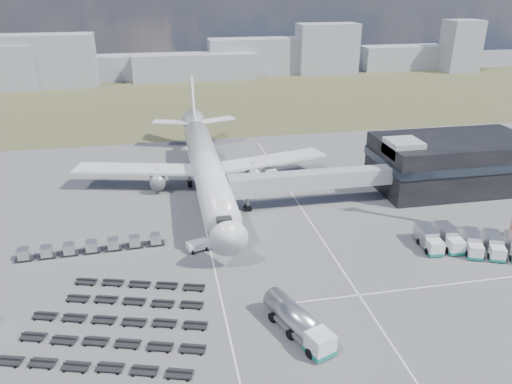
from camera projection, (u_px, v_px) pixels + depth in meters
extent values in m
plane|color=#565659|center=(230.00, 275.00, 70.26)|extent=(420.00, 420.00, 0.00)
cube|color=#454329|center=(183.00, 102.00, 169.48)|extent=(420.00, 90.00, 0.01)
cube|color=silver|center=(212.00, 259.00, 74.42)|extent=(0.25, 110.00, 0.01)
cube|color=silver|center=(327.00, 247.00, 77.61)|extent=(0.25, 110.00, 0.01)
cube|color=silver|center=(422.00, 288.00, 67.47)|extent=(40.00, 0.25, 0.01)
cube|color=black|center=(452.00, 163.00, 98.45)|extent=(30.00, 16.00, 10.00)
cube|color=#262D38|center=(453.00, 157.00, 97.97)|extent=(30.40, 16.40, 1.60)
cube|color=#939399|center=(403.00, 148.00, 92.74)|extent=(6.00, 6.00, 3.00)
cube|color=#939399|center=(312.00, 180.00, 89.95)|extent=(29.80, 3.00, 3.00)
cube|color=#939399|center=(240.00, 186.00, 87.13)|extent=(4.00, 3.60, 3.40)
cylinder|color=slate|center=(248.00, 198.00, 88.85)|extent=(0.70, 0.70, 5.10)
cylinder|color=black|center=(248.00, 208.00, 89.68)|extent=(1.40, 0.90, 1.40)
cylinder|color=silver|center=(207.00, 167.00, 95.24)|extent=(5.60, 48.00, 5.60)
cone|color=silver|center=(226.00, 231.00, 71.33)|extent=(5.60, 5.00, 5.60)
cone|color=silver|center=(195.00, 125.00, 120.18)|extent=(5.60, 8.00, 5.60)
cube|color=black|center=(224.00, 220.00, 72.82)|extent=(2.20, 2.00, 0.80)
cube|color=silver|center=(138.00, 169.00, 97.92)|extent=(25.59, 11.38, 0.50)
cube|color=silver|center=(268.00, 160.00, 102.52)|extent=(25.59, 11.38, 0.50)
cylinder|color=slate|center=(157.00, 179.00, 97.40)|extent=(3.00, 5.00, 3.00)
cylinder|color=slate|center=(253.00, 173.00, 100.77)|extent=(3.00, 5.00, 3.00)
cube|color=silver|center=(171.00, 122.00, 120.85)|extent=(9.49, 5.63, 0.35)
cube|color=silver|center=(216.00, 120.00, 122.80)|extent=(9.49, 5.63, 0.35)
cube|color=silver|center=(193.00, 99.00, 120.64)|extent=(0.50, 9.06, 11.45)
cylinder|color=slate|center=(222.00, 238.00, 77.89)|extent=(0.50, 0.50, 2.50)
cylinder|color=slate|center=(190.00, 181.00, 99.87)|extent=(0.60, 0.60, 2.50)
cylinder|color=slate|center=(221.00, 178.00, 101.01)|extent=(0.60, 0.60, 2.50)
cylinder|color=black|center=(222.00, 242.00, 78.19)|extent=(0.50, 1.20, 1.20)
cube|color=#8E929B|center=(41.00, 61.00, 188.55)|extent=(39.87, 12.00, 19.59)
cube|color=#8E929B|center=(135.00, 67.00, 206.49)|extent=(36.18, 12.00, 9.70)
cube|color=#8E929B|center=(195.00, 67.00, 205.07)|extent=(49.93, 12.00, 10.48)
cube|color=#8E929B|center=(261.00, 56.00, 215.53)|extent=(45.10, 12.00, 15.18)
cube|color=#8E929B|center=(327.00, 49.00, 216.77)|extent=(25.91, 12.00, 20.97)
cube|color=#8E929B|center=(402.00, 58.00, 228.21)|extent=(38.00, 12.00, 10.50)
cube|color=#8E929B|center=(461.00, 46.00, 221.37)|extent=(14.54, 12.00, 22.07)
cube|color=silver|center=(320.00, 343.00, 54.82)|extent=(3.40, 3.40, 2.53)
cube|color=#157765|center=(320.00, 350.00, 55.21)|extent=(3.54, 3.54, 0.55)
cylinder|color=#ABABAF|center=(292.00, 314.00, 58.82)|extent=(5.50, 8.68, 2.75)
cube|color=slate|center=(291.00, 323.00, 59.32)|extent=(5.40, 8.64, 0.38)
cylinder|color=black|center=(300.00, 332.00, 58.14)|extent=(3.10, 2.15, 1.21)
cube|color=silver|center=(197.00, 246.00, 76.50)|extent=(3.60, 2.65, 1.45)
cube|color=silver|center=(270.00, 172.00, 103.57)|extent=(3.06, 6.10, 2.73)
cube|color=#157765|center=(270.00, 177.00, 104.01)|extent=(3.16, 6.21, 0.44)
cube|color=silver|center=(435.00, 247.00, 75.07)|extent=(2.37, 2.28, 2.11)
cube|color=#157765|center=(434.00, 252.00, 75.40)|extent=(2.48, 2.39, 0.43)
cube|color=#ABABAF|center=(426.00, 235.00, 77.99)|extent=(2.65, 4.59, 2.50)
cube|color=silver|center=(455.00, 246.00, 75.42)|extent=(2.37, 2.28, 2.11)
cube|color=#157765|center=(455.00, 251.00, 75.74)|extent=(2.48, 2.39, 0.43)
cube|color=#ABABAF|center=(446.00, 233.00, 78.34)|extent=(2.65, 4.59, 2.50)
cube|color=silver|center=(475.00, 251.00, 74.12)|extent=(2.68, 2.63, 1.99)
cube|color=#157765|center=(474.00, 256.00, 74.42)|extent=(2.80, 2.75, 0.41)
cube|color=#ABABAF|center=(472.00, 239.00, 76.83)|extent=(3.59, 4.67, 2.35)
cube|color=silver|center=(497.00, 253.00, 73.57)|extent=(2.68, 2.63, 1.99)
cube|color=#157765|center=(496.00, 258.00, 73.87)|extent=(2.80, 2.75, 0.41)
cube|color=#ABABAF|center=(493.00, 241.00, 76.28)|extent=(3.59, 4.67, 2.35)
cube|color=black|center=(25.00, 258.00, 73.92)|extent=(2.68, 1.74, 0.18)
cube|color=#ABABAF|center=(24.00, 253.00, 73.58)|extent=(1.68, 1.68, 1.50)
cube|color=black|center=(48.00, 256.00, 74.64)|extent=(2.68, 1.74, 0.18)
cube|color=#ABABAF|center=(47.00, 251.00, 74.30)|extent=(1.68, 1.68, 1.50)
cube|color=black|center=(70.00, 253.00, 75.36)|extent=(2.68, 1.74, 0.18)
cube|color=#ABABAF|center=(69.00, 248.00, 75.02)|extent=(1.68, 1.68, 1.50)
cube|color=black|center=(92.00, 251.00, 76.08)|extent=(2.68, 1.74, 0.18)
cube|color=#ABABAF|center=(91.00, 246.00, 75.74)|extent=(1.68, 1.68, 1.50)
cube|color=black|center=(114.00, 248.00, 76.79)|extent=(2.68, 1.74, 0.18)
cube|color=#ABABAF|center=(113.00, 243.00, 76.46)|extent=(1.68, 1.68, 1.50)
cube|color=black|center=(135.00, 246.00, 77.51)|extent=(2.68, 1.74, 0.18)
cube|color=#ABABAF|center=(134.00, 241.00, 77.18)|extent=(1.68, 1.68, 1.50)
cube|color=black|center=(156.00, 243.00, 78.23)|extent=(2.68, 1.74, 0.18)
cube|color=#ABABAF|center=(155.00, 238.00, 77.90)|extent=(1.68, 1.68, 1.50)
cube|color=black|center=(93.00, 366.00, 53.29)|extent=(22.05, 7.97, 0.68)
cube|color=black|center=(107.00, 342.00, 56.91)|extent=(22.05, 7.97, 0.68)
cube|color=black|center=(119.00, 320.00, 60.53)|extent=(22.05, 7.97, 0.68)
cube|color=black|center=(130.00, 301.00, 64.15)|extent=(18.44, 6.87, 0.68)
cube|color=black|center=(140.00, 284.00, 67.77)|extent=(18.44, 6.87, 0.68)
cube|color=#565659|center=(511.00, 235.00, 80.82)|extent=(2.29, 2.29, 0.34)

